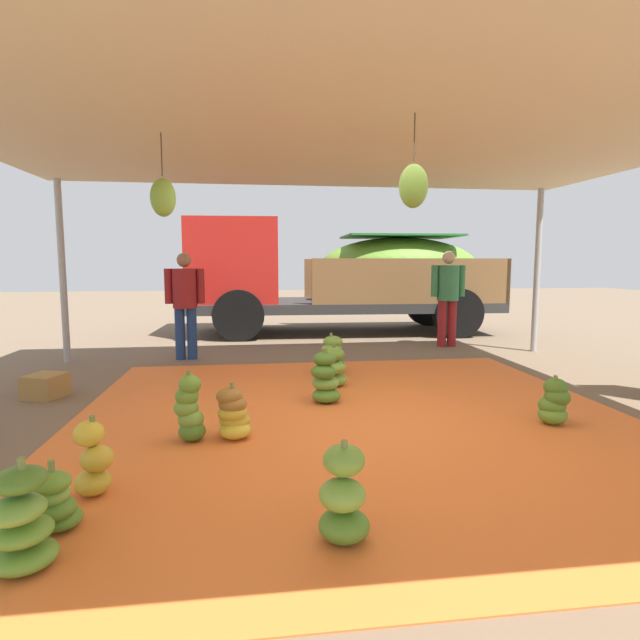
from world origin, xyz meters
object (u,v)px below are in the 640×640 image
object	(u,v)px
banana_bunch_4	(189,410)
banana_bunch_6	(336,358)
banana_bunch_2	(325,379)
cargo_truck_main	(338,274)
banana_bunch_8	(21,523)
crate_1	(45,386)
banana_bunch_7	(93,461)
banana_bunch_10	(55,503)
worker_0	(448,291)
banana_bunch_5	(554,403)
worker_1	(185,298)
banana_bunch_0	(343,497)
banana_bunch_9	(331,358)
banana_bunch_1	(233,414)
banana_bunch_3	(334,369)

from	to	relation	value
banana_bunch_4	banana_bunch_6	xyz separation A→B (m)	(1.67, 2.53, -0.08)
banana_bunch_2	cargo_truck_main	world-z (taller)	cargo_truck_main
banana_bunch_8	crate_1	xyz separation A→B (m)	(-1.21, 3.40, -0.12)
banana_bunch_7	banana_bunch_10	world-z (taller)	banana_bunch_7
banana_bunch_10	worker_0	world-z (taller)	worker_0
banana_bunch_5	crate_1	world-z (taller)	banana_bunch_5
banana_bunch_4	banana_bunch_7	size ratio (longest dim) A/B	1.13
banana_bunch_2	worker_1	bearing A→B (deg)	123.67
banana_bunch_2	worker_1	size ratio (longest dim) A/B	0.35
banana_bunch_7	banana_bunch_0	bearing A→B (deg)	-25.90
banana_bunch_0	banana_bunch_7	size ratio (longest dim) A/B	1.06
banana_bunch_2	banana_bunch_8	size ratio (longest dim) A/B	1.02
banana_bunch_8	worker_0	xyz separation A→B (m)	(4.61, 6.13, 0.76)
banana_bunch_5	cargo_truck_main	world-z (taller)	cargo_truck_main
worker_0	crate_1	size ratio (longest dim) A/B	4.46
banana_bunch_0	banana_bunch_6	world-z (taller)	banana_bunch_0
crate_1	banana_bunch_10	bearing A→B (deg)	-68.05
banana_bunch_0	worker_1	size ratio (longest dim) A/B	0.34
crate_1	banana_bunch_5	bearing A→B (deg)	-17.64
banana_bunch_8	worker_1	bearing A→B (deg)	89.17
banana_bunch_7	banana_bunch_9	size ratio (longest dim) A/B	0.90
banana_bunch_0	banana_bunch_9	bearing A→B (deg)	82.14
banana_bunch_2	banana_bunch_5	size ratio (longest dim) A/B	1.27
banana_bunch_1	worker_1	bearing A→B (deg)	103.22
banana_bunch_4	banana_bunch_2	bearing A→B (deg)	37.89
banana_bunch_6	banana_bunch_8	size ratio (longest dim) A/B	0.77
banana_bunch_0	banana_bunch_3	world-z (taller)	banana_bunch_0
banana_bunch_1	banana_bunch_6	xyz separation A→B (m)	(1.31, 2.50, -0.02)
banana_bunch_5	banana_bunch_7	xyz separation A→B (m)	(-3.84, -0.97, 0.03)
banana_bunch_0	worker_0	world-z (taller)	worker_0
banana_bunch_0	banana_bunch_1	bearing A→B (deg)	111.01
banana_bunch_2	banana_bunch_3	world-z (taller)	banana_bunch_2
banana_bunch_10	crate_1	distance (m)	3.28
banana_bunch_1	banana_bunch_3	bearing A→B (deg)	55.14
banana_bunch_0	banana_bunch_4	world-z (taller)	banana_bunch_4
banana_bunch_0	banana_bunch_7	xyz separation A→B (m)	(-1.52, 0.74, -0.01)
banana_bunch_0	worker_0	bearing A→B (deg)	63.76
banana_bunch_6	worker_0	xyz separation A→B (m)	(2.35, 1.85, 0.80)
banana_bunch_0	banana_bunch_10	distance (m)	1.63
banana_bunch_4	cargo_truck_main	size ratio (longest dim) A/B	0.09
banana_bunch_5	banana_bunch_6	xyz separation A→B (m)	(-1.67, 2.52, -0.01)
worker_1	banana_bunch_9	bearing A→B (deg)	-36.59
banana_bunch_7	banana_bunch_4	bearing A→B (deg)	62.77
banana_bunch_10	worker_0	bearing A→B (deg)	51.49
banana_bunch_0	banana_bunch_2	bearing A→B (deg)	84.02
banana_bunch_1	banana_bunch_5	distance (m)	2.98
banana_bunch_7	cargo_truck_main	size ratio (longest dim) A/B	0.08
banana_bunch_4	worker_1	world-z (taller)	worker_1
banana_bunch_9	crate_1	distance (m)	3.41
banana_bunch_1	banana_bunch_4	distance (m)	0.37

